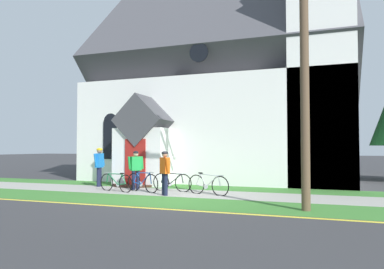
{
  "coord_description": "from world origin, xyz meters",
  "views": [
    {
      "loc": [
        4.89,
        -11.4,
        1.72
      ],
      "look_at": [
        -0.44,
        3.62,
        2.29
      ],
      "focal_mm": 34.08,
      "sensor_mm": 36.0,
      "label": 1
    }
  ],
  "objects_px": {
    "bicycle_black": "(208,184)",
    "cyclist_in_red_jersey": "(99,164)",
    "bicycle_silver": "(142,182)",
    "bicycle_orange": "(172,182)",
    "bicycle_green": "(116,182)",
    "cyclist_in_white_jersey": "(136,167)",
    "cyclist_in_green_jersey": "(165,170)",
    "church_sign": "(140,155)",
    "utility_pole": "(300,37)"
  },
  "relations": [
    {
      "from": "cyclist_in_white_jersey",
      "to": "bicycle_silver",
      "type": "bearing_deg",
      "value": -43.8
    },
    {
      "from": "cyclist_in_green_jersey",
      "to": "cyclist_in_white_jersey",
      "type": "relative_size",
      "value": 1.01
    },
    {
      "from": "bicycle_black",
      "to": "bicycle_green",
      "type": "height_order",
      "value": "bicycle_black"
    },
    {
      "from": "church_sign",
      "to": "bicycle_green",
      "type": "relative_size",
      "value": 1.23
    },
    {
      "from": "bicycle_silver",
      "to": "cyclist_in_white_jersey",
      "type": "distance_m",
      "value": 0.99
    },
    {
      "from": "church_sign",
      "to": "bicycle_black",
      "type": "relative_size",
      "value": 1.23
    },
    {
      "from": "cyclist_in_red_jersey",
      "to": "utility_pole",
      "type": "height_order",
      "value": "utility_pole"
    },
    {
      "from": "bicycle_orange",
      "to": "bicycle_green",
      "type": "relative_size",
      "value": 1.0
    },
    {
      "from": "cyclist_in_red_jersey",
      "to": "cyclist_in_white_jersey",
      "type": "relative_size",
      "value": 1.08
    },
    {
      "from": "cyclist_in_red_jersey",
      "to": "cyclist_in_green_jersey",
      "type": "distance_m",
      "value": 4.31
    },
    {
      "from": "cyclist_in_white_jersey",
      "to": "bicycle_black",
      "type": "bearing_deg",
      "value": -9.6
    },
    {
      "from": "bicycle_green",
      "to": "bicycle_orange",
      "type": "bearing_deg",
      "value": 22.19
    },
    {
      "from": "church_sign",
      "to": "bicycle_silver",
      "type": "distance_m",
      "value": 2.92
    },
    {
      "from": "bicycle_silver",
      "to": "cyclist_in_red_jersey",
      "type": "xyz_separation_m",
      "value": [
        -2.67,
        1.07,
        0.63
      ]
    },
    {
      "from": "church_sign",
      "to": "cyclist_in_white_jersey",
      "type": "bearing_deg",
      "value": -67.58
    },
    {
      "from": "utility_pole",
      "to": "bicycle_silver",
      "type": "bearing_deg",
      "value": 159.51
    },
    {
      "from": "bicycle_green",
      "to": "cyclist_in_white_jersey",
      "type": "xyz_separation_m",
      "value": [
        0.41,
        0.82,
        0.55
      ]
    },
    {
      "from": "bicycle_green",
      "to": "bicycle_black",
      "type": "bearing_deg",
      "value": 4.28
    },
    {
      "from": "cyclist_in_white_jersey",
      "to": "utility_pole",
      "type": "distance_m",
      "value": 8.19
    },
    {
      "from": "bicycle_orange",
      "to": "cyclist_in_green_jersey",
      "type": "distance_m",
      "value": 1.41
    },
    {
      "from": "bicycle_green",
      "to": "cyclist_in_green_jersey",
      "type": "height_order",
      "value": "cyclist_in_green_jersey"
    },
    {
      "from": "bicycle_orange",
      "to": "bicycle_green",
      "type": "height_order",
      "value": "bicycle_orange"
    },
    {
      "from": "church_sign",
      "to": "cyclist_in_red_jersey",
      "type": "xyz_separation_m",
      "value": [
        -1.33,
        -1.31,
        -0.38
      ]
    },
    {
      "from": "bicycle_black",
      "to": "cyclist_in_red_jersey",
      "type": "relative_size",
      "value": 1.0
    },
    {
      "from": "bicycle_silver",
      "to": "bicycle_orange",
      "type": "bearing_deg",
      "value": 29.76
    },
    {
      "from": "bicycle_silver",
      "to": "cyclist_in_green_jersey",
      "type": "relative_size",
      "value": 1.02
    },
    {
      "from": "church_sign",
      "to": "bicycle_orange",
      "type": "xyz_separation_m",
      "value": [
        2.34,
        -1.81,
        -1.02
      ]
    },
    {
      "from": "bicycle_silver",
      "to": "utility_pole",
      "type": "relative_size",
      "value": 0.19
    },
    {
      "from": "bicycle_silver",
      "to": "cyclist_in_green_jersey",
      "type": "height_order",
      "value": "cyclist_in_green_jersey"
    },
    {
      "from": "church_sign",
      "to": "bicycle_silver",
      "type": "relative_size",
      "value": 1.29
    },
    {
      "from": "bicycle_silver",
      "to": "bicycle_orange",
      "type": "relative_size",
      "value": 0.96
    },
    {
      "from": "bicycle_silver",
      "to": "church_sign",
      "type": "bearing_deg",
      "value": 119.43
    },
    {
      "from": "cyclist_in_white_jersey",
      "to": "utility_pole",
      "type": "height_order",
      "value": "utility_pole"
    },
    {
      "from": "church_sign",
      "to": "cyclist_in_green_jersey",
      "type": "distance_m",
      "value": 4.06
    },
    {
      "from": "bicycle_orange",
      "to": "bicycle_silver",
      "type": "bearing_deg",
      "value": -150.24
    },
    {
      "from": "bicycle_green",
      "to": "cyclist_in_white_jersey",
      "type": "relative_size",
      "value": 1.07
    },
    {
      "from": "cyclist_in_red_jersey",
      "to": "cyclist_in_green_jersey",
      "type": "relative_size",
      "value": 1.07
    },
    {
      "from": "bicycle_black",
      "to": "cyclist_in_red_jersey",
      "type": "xyz_separation_m",
      "value": [
        -5.32,
        1.05,
        0.63
      ]
    },
    {
      "from": "bicycle_green",
      "to": "cyclist_in_green_jersey",
      "type": "distance_m",
      "value": 2.38
    },
    {
      "from": "bicycle_silver",
      "to": "cyclist_in_white_jersey",
      "type": "xyz_separation_m",
      "value": [
        -0.6,
        0.57,
        0.54
      ]
    },
    {
      "from": "church_sign",
      "to": "bicycle_black",
      "type": "xyz_separation_m",
      "value": [
        3.99,
        -2.36,
        -1.01
      ]
    },
    {
      "from": "bicycle_green",
      "to": "cyclist_in_red_jersey",
      "type": "xyz_separation_m",
      "value": [
        -1.66,
        1.32,
        0.64
      ]
    },
    {
      "from": "church_sign",
      "to": "bicycle_black",
      "type": "bearing_deg",
      "value": -30.59
    },
    {
      "from": "bicycle_silver",
      "to": "utility_pole",
      "type": "height_order",
      "value": "utility_pole"
    },
    {
      "from": "bicycle_black",
      "to": "bicycle_orange",
      "type": "distance_m",
      "value": 1.74
    },
    {
      "from": "bicycle_silver",
      "to": "cyclist_in_green_jersey",
      "type": "bearing_deg",
      "value": -29.06
    },
    {
      "from": "bicycle_black",
      "to": "cyclist_in_red_jersey",
      "type": "bearing_deg",
      "value": 168.86
    },
    {
      "from": "cyclist_in_green_jersey",
      "to": "utility_pole",
      "type": "xyz_separation_m",
      "value": [
        4.79,
        -1.56,
        3.87
      ]
    },
    {
      "from": "bicycle_silver",
      "to": "bicycle_black",
      "type": "bearing_deg",
      "value": 0.52
    },
    {
      "from": "church_sign",
      "to": "bicycle_green",
      "type": "xyz_separation_m",
      "value": [
        0.33,
        -2.63,
        -1.02
      ]
    }
  ]
}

